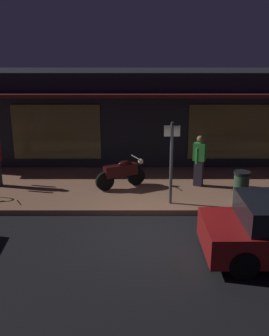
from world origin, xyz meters
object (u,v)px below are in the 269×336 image
object	(u,v)px
person_bystander	(198,160)
trash_bin	(240,186)
motorcycle	(120,173)
sign_post	(170,158)

from	to	relation	value
person_bystander	trash_bin	distance (m)	1.78
motorcycle	person_bystander	xyz separation A→B (m)	(2.49, 0.16, 0.38)
person_bystander	trash_bin	xyz separation A→B (m)	(1.03, -1.39, -0.41)
person_bystander	sign_post	bearing A→B (deg)	-124.70
sign_post	trash_bin	size ratio (longest dim) A/B	2.58
motorcycle	sign_post	bearing A→B (deg)	-42.56
person_bystander	trash_bin	bearing A→B (deg)	-53.42
sign_post	motorcycle	bearing A→B (deg)	137.44
person_bystander	sign_post	xyz separation A→B (m)	(-1.04, -1.50, 0.48)
person_bystander	sign_post	distance (m)	1.89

